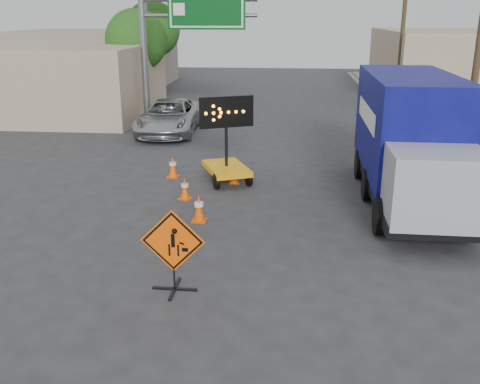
# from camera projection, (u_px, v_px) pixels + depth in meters

# --- Properties ---
(ground) EXTENTS (100.00, 100.00, 0.00)m
(ground) POSITION_uv_depth(u_px,v_px,m) (230.00, 281.00, 11.93)
(ground) COLOR #2D2D30
(ground) RESTS_ON ground
(curb_right) EXTENTS (0.40, 60.00, 0.12)m
(curb_right) POSITION_uv_depth(u_px,v_px,m) (413.00, 138.00, 25.47)
(curb_right) COLOR gray
(curb_right) RESTS_ON ground
(sidewalk_right) EXTENTS (4.00, 60.00, 0.15)m
(sidewalk_right) POSITION_uv_depth(u_px,v_px,m) (463.00, 138.00, 25.27)
(sidewalk_right) COLOR gray
(sidewalk_right) RESTS_ON ground
(storefront_left_near) EXTENTS (14.00, 10.00, 4.00)m
(storefront_left_near) POSITION_uv_depth(u_px,v_px,m) (30.00, 80.00, 31.38)
(storefront_left_near) COLOR tan
(storefront_left_near) RESTS_ON ground
(storefront_left_far) EXTENTS (12.00, 10.00, 4.40)m
(storefront_left_far) POSITION_uv_depth(u_px,v_px,m) (95.00, 58.00, 44.63)
(storefront_left_far) COLOR gray
(storefront_left_far) RESTS_ON ground
(building_right_far) EXTENTS (10.00, 14.00, 4.60)m
(building_right_far) POSITION_uv_depth(u_px,v_px,m) (454.00, 63.00, 38.44)
(building_right_far) COLOR tan
(building_right_far) RESTS_ON ground
(highway_gantry) EXTENTS (6.18, 0.38, 6.90)m
(highway_gantry) POSITION_uv_depth(u_px,v_px,m) (181.00, 26.00, 27.67)
(highway_gantry) COLOR slate
(highway_gantry) RESTS_ON ground
(utility_pole_near) EXTENTS (1.80, 0.26, 9.00)m
(utility_pole_near) POSITION_uv_depth(u_px,v_px,m) (480.00, 43.00, 19.21)
(utility_pole_near) COLOR #4B3A20
(utility_pole_near) RESTS_ON ground
(utility_pole_far) EXTENTS (1.80, 0.26, 9.00)m
(utility_pole_far) POSITION_uv_depth(u_px,v_px,m) (403.00, 31.00, 32.44)
(utility_pole_far) COLOR #4B3A20
(utility_pole_far) RESTS_ON ground
(tree_left_near) EXTENTS (3.71, 3.71, 6.03)m
(tree_left_near) POSITION_uv_depth(u_px,v_px,m) (136.00, 40.00, 32.08)
(tree_left_near) COLOR #4B3A20
(tree_left_near) RESTS_ON ground
(tree_left_far) EXTENTS (4.10, 4.10, 6.66)m
(tree_left_far) POSITION_uv_depth(u_px,v_px,m) (152.00, 29.00, 39.59)
(tree_left_far) COLOR #4B3A20
(tree_left_far) RESTS_ON ground
(construction_sign) EXTENTS (1.39, 0.98, 1.84)m
(construction_sign) POSITION_uv_depth(u_px,v_px,m) (173.00, 249.00, 11.24)
(construction_sign) COLOR black
(construction_sign) RESTS_ON ground
(arrow_board) EXTENTS (2.01, 2.45, 3.02)m
(arrow_board) POSITION_uv_depth(u_px,v_px,m) (226.00, 163.00, 18.83)
(arrow_board) COLOR #FDA90E
(arrow_board) RESTS_ON ground
(pickup_truck) EXTENTS (2.91, 5.97, 1.63)m
(pickup_truck) POSITION_uv_depth(u_px,v_px,m) (169.00, 117.00, 26.52)
(pickup_truck) COLOR #B4B7BC
(pickup_truck) RESTS_ON ground
(box_truck) EXTENTS (2.76, 8.28, 3.91)m
(box_truck) POSITION_uv_depth(u_px,v_px,m) (409.00, 147.00, 16.45)
(box_truck) COLOR black
(box_truck) RESTS_ON ground
(cone_a) EXTENTS (0.43, 0.43, 0.81)m
(cone_a) POSITION_uv_depth(u_px,v_px,m) (199.00, 208.00, 15.25)
(cone_a) COLOR #FF5705
(cone_a) RESTS_ON ground
(cone_b) EXTENTS (0.48, 0.48, 0.72)m
(cone_b) POSITION_uv_depth(u_px,v_px,m) (185.00, 188.00, 17.10)
(cone_b) COLOR #FF5705
(cone_b) RESTS_ON ground
(cone_c) EXTENTS (0.37, 0.37, 0.67)m
(cone_c) POSITION_uv_depth(u_px,v_px,m) (234.00, 174.00, 18.75)
(cone_c) COLOR #FF5705
(cone_c) RESTS_ON ground
(cone_d) EXTENTS (0.45, 0.45, 0.79)m
(cone_d) POSITION_uv_depth(u_px,v_px,m) (173.00, 167.00, 19.41)
(cone_d) COLOR #FF5705
(cone_d) RESTS_ON ground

